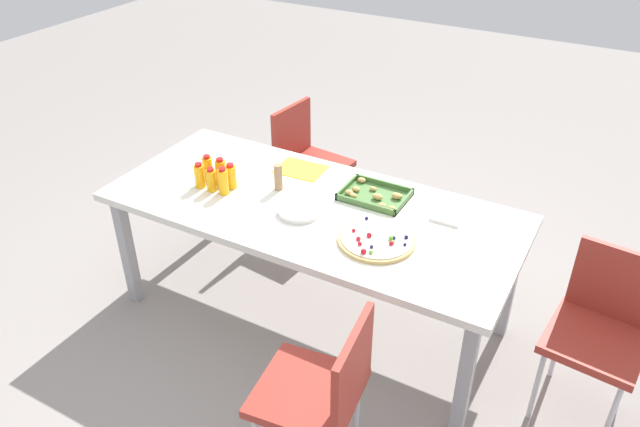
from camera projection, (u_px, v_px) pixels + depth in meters
name	position (u px, v px, depth m)	size (l,w,h in m)	color
ground_plane	(313.00, 314.00, 3.51)	(12.00, 12.00, 0.00)	gray
party_table	(312.00, 215.00, 3.15)	(2.10, 0.92, 0.73)	silver
chair_end	(602.00, 323.00, 2.72)	(0.44, 0.44, 0.83)	maroon
chair_far_left	(306.00, 157.00, 4.07)	(0.44, 0.44, 0.83)	maroon
chair_near_right	(324.00, 389.00, 2.40)	(0.44, 0.44, 0.83)	maroon
juice_bottle_0	(200.00, 176.00, 3.23)	(0.05, 0.05, 0.14)	#FAAD14
juice_bottle_1	(211.00, 180.00, 3.20)	(0.05, 0.05, 0.13)	#FAAB14
juice_bottle_2	(223.00, 182.00, 3.17)	(0.05, 0.05, 0.15)	#F9AB14
juice_bottle_3	(208.00, 169.00, 3.29)	(0.05, 0.05, 0.15)	#F9AB14
juice_bottle_4	(221.00, 172.00, 3.26)	(0.06, 0.06, 0.15)	#F8AB14
juice_bottle_5	(231.00, 177.00, 3.23)	(0.06, 0.06, 0.14)	#FAAC14
fruit_pizza	(377.00, 239.00, 2.83)	(0.36, 0.36, 0.05)	tan
snack_tray	(375.00, 195.00, 3.17)	(0.33, 0.25, 0.04)	#477238
plate_stack	(299.00, 211.00, 3.04)	(0.21, 0.21, 0.02)	silver
napkin_stack	(448.00, 216.00, 3.01)	(0.15, 0.15, 0.02)	white
cardboard_tube	(278.00, 177.00, 3.21)	(0.04, 0.04, 0.14)	#9E7A56
paper_folder	(301.00, 169.00, 3.43)	(0.26, 0.20, 0.01)	yellow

